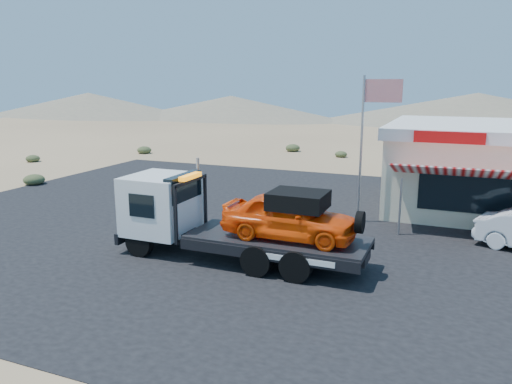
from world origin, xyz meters
TOP-DOWN VIEW (x-y plane):
  - ground at (0.00, 0.00)m, footprint 120.00×120.00m
  - asphalt_lot at (2.00, 3.00)m, footprint 32.00×24.00m
  - tow_truck at (1.79, -1.57)m, footprint 8.21×2.44m
  - jerky_store at (10.50, 8.97)m, footprint 10.40×9.97m
  - flagpole at (4.93, 4.50)m, footprint 1.55×0.10m
  - desert_scrub at (-13.39, 9.53)m, footprint 22.67×33.43m
  - distant_hills at (-9.77, 55.14)m, footprint 126.00×48.00m

SIDE VIEW (x-z plane):
  - ground at x=0.00m, z-range 0.00..0.00m
  - asphalt_lot at x=2.00m, z-range 0.00..0.02m
  - desert_scrub at x=-13.39m, z-range -0.03..0.62m
  - tow_truck at x=1.79m, z-range 0.11..2.85m
  - distant_hills at x=-9.77m, z-range -0.21..3.99m
  - jerky_store at x=10.50m, z-range 0.04..3.94m
  - flagpole at x=4.93m, z-range 0.76..6.76m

